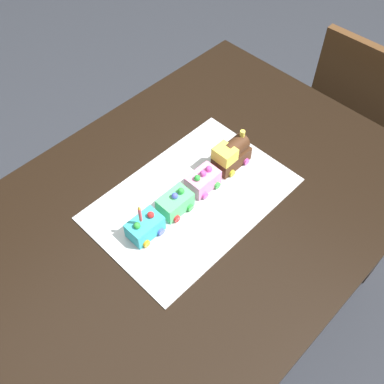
{
  "coord_description": "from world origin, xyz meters",
  "views": [
    {
      "loc": [
        0.56,
        0.55,
        1.82
      ],
      "look_at": [
        -0.01,
        -0.02,
        0.77
      ],
      "focal_mm": 41.44,
      "sensor_mm": 36.0,
      "label": 1
    }
  ],
  "objects_px": {
    "chair": "(361,111)",
    "cake_locomotive": "(231,154)",
    "birthday_candle": "(140,214)",
    "cake_car_gondola_mint_green": "(175,203)",
    "cake_car_tanker_bubblegum": "(203,180)",
    "cake_car_flatbed_turquoise": "(145,227)",
    "dining_table": "(193,224)"
  },
  "relations": [
    {
      "from": "chair",
      "to": "cake_car_flatbed_turquoise",
      "type": "relative_size",
      "value": 8.6
    },
    {
      "from": "cake_car_tanker_bubblegum",
      "to": "cake_car_gondola_mint_green",
      "type": "relative_size",
      "value": 1.0
    },
    {
      "from": "cake_car_gondola_mint_green",
      "to": "birthday_candle",
      "type": "xyz_separation_m",
      "value": [
        0.13,
        0.0,
        0.08
      ]
    },
    {
      "from": "cake_car_flatbed_turquoise",
      "to": "birthday_candle",
      "type": "relative_size",
      "value": 1.51
    },
    {
      "from": "dining_table",
      "to": "cake_car_gondola_mint_green",
      "type": "xyz_separation_m",
      "value": [
        0.05,
        -0.02,
        0.14
      ]
    },
    {
      "from": "chair",
      "to": "cake_locomotive",
      "type": "height_order",
      "value": "same"
    },
    {
      "from": "chair",
      "to": "cake_car_gondola_mint_green",
      "type": "height_order",
      "value": "chair"
    },
    {
      "from": "cake_locomotive",
      "to": "cake_car_tanker_bubblegum",
      "type": "xyz_separation_m",
      "value": [
        0.13,
        -0.0,
        -0.02
      ]
    },
    {
      "from": "chair",
      "to": "birthday_candle",
      "type": "relative_size",
      "value": 12.96
    },
    {
      "from": "cake_car_tanker_bubblegum",
      "to": "cake_car_flatbed_turquoise",
      "type": "xyz_separation_m",
      "value": [
        0.24,
        0.0,
        -0.0
      ]
    },
    {
      "from": "birthday_candle",
      "to": "cake_locomotive",
      "type": "bearing_deg",
      "value": 180.0
    },
    {
      "from": "birthday_candle",
      "to": "cake_car_gondola_mint_green",
      "type": "bearing_deg",
      "value": -180.0
    },
    {
      "from": "dining_table",
      "to": "cake_car_tanker_bubblegum",
      "type": "bearing_deg",
      "value": -160.28
    },
    {
      "from": "cake_car_flatbed_turquoise",
      "to": "birthday_candle",
      "type": "xyz_separation_m",
      "value": [
        0.01,
        0.0,
        0.08
      ]
    },
    {
      "from": "birthday_candle",
      "to": "cake_car_tanker_bubblegum",
      "type": "bearing_deg",
      "value": -180.0
    },
    {
      "from": "cake_car_tanker_bubblegum",
      "to": "birthday_candle",
      "type": "bearing_deg",
      "value": 0.0
    },
    {
      "from": "cake_locomotive",
      "to": "chair",
      "type": "bearing_deg",
      "value": 175.78
    },
    {
      "from": "chair",
      "to": "cake_car_tanker_bubblegum",
      "type": "relative_size",
      "value": 8.6
    },
    {
      "from": "dining_table",
      "to": "birthday_candle",
      "type": "distance_m",
      "value": 0.28
    },
    {
      "from": "dining_table",
      "to": "cake_locomotive",
      "type": "bearing_deg",
      "value": -172.96
    },
    {
      "from": "cake_car_gondola_mint_green",
      "to": "cake_car_flatbed_turquoise",
      "type": "xyz_separation_m",
      "value": [
        0.12,
        0.0,
        0.0
      ]
    },
    {
      "from": "cake_locomotive",
      "to": "birthday_candle",
      "type": "height_order",
      "value": "birthday_candle"
    },
    {
      "from": "cake_car_gondola_mint_green",
      "to": "chair",
      "type": "bearing_deg",
      "value": 176.74
    },
    {
      "from": "cake_locomotive",
      "to": "birthday_candle",
      "type": "distance_m",
      "value": 0.38
    },
    {
      "from": "chair",
      "to": "birthday_candle",
      "type": "xyz_separation_m",
      "value": [
        1.21,
        -0.06,
        0.37
      ]
    },
    {
      "from": "cake_car_gondola_mint_green",
      "to": "cake_car_flatbed_turquoise",
      "type": "relative_size",
      "value": 1.0
    },
    {
      "from": "dining_table",
      "to": "chair",
      "type": "relative_size",
      "value": 1.63
    },
    {
      "from": "cake_car_flatbed_turquoise",
      "to": "cake_locomotive",
      "type": "bearing_deg",
      "value": 180.0
    },
    {
      "from": "chair",
      "to": "cake_locomotive",
      "type": "xyz_separation_m",
      "value": [
        0.84,
        -0.06,
        0.32
      ]
    },
    {
      "from": "dining_table",
      "to": "cake_locomotive",
      "type": "distance_m",
      "value": 0.25
    },
    {
      "from": "dining_table",
      "to": "cake_car_gondola_mint_green",
      "type": "bearing_deg",
      "value": -26.02
    },
    {
      "from": "cake_locomotive",
      "to": "cake_car_gondola_mint_green",
      "type": "bearing_deg",
      "value": -0.0
    }
  ]
}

